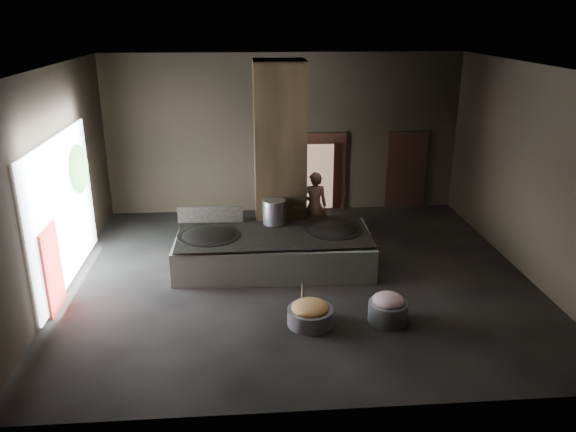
{
  "coord_description": "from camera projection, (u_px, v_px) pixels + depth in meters",
  "views": [
    {
      "loc": [
        -1.14,
        -11.21,
        5.48
      ],
      "look_at": [
        -0.21,
        0.45,
        1.25
      ],
      "focal_mm": 35.0,
      "sensor_mm": 36.0,
      "label": 1
    }
  ],
  "objects": [
    {
      "name": "ladle",
      "position": [
        302.0,
        294.0,
        10.46
      ],
      "size": [
        0.06,
        0.34,
        0.61
      ],
      "primitive_type": "cylinder",
      "rotation": [
        0.49,
        0.0,
        -0.09
      ],
      "color": "#9C9FA3",
      "rests_on": "veg_basin"
    },
    {
      "name": "platform_cap",
      "position": [
        274.0,
        233.0,
        12.65
      ],
      "size": [
        4.29,
        2.06,
        0.03
      ],
      "primitive_type": "cube",
      "color": "black",
      "rests_on": "hearth_platform"
    },
    {
      "name": "floor",
      "position": [
        299.0,
        277.0,
        12.47
      ],
      "size": [
        10.0,
        9.0,
        0.1
      ],
      "primitive_type": "cube",
      "color": "black",
      "rests_on": "ground"
    },
    {
      "name": "meat_fill",
      "position": [
        389.0,
        300.0,
        10.45
      ],
      "size": [
        0.61,
        0.61,
        0.23
      ],
      "primitive_type": "ellipsoid",
      "color": "#BF727E",
      "rests_on": "meat_basin"
    },
    {
      "name": "veg_fill",
      "position": [
        310.0,
        307.0,
        10.4
      ],
      "size": [
        0.71,
        0.71,
        0.22
      ],
      "primitive_type": "ellipsoid",
      "color": "#A5A650",
      "rests_on": "veg_basin"
    },
    {
      "name": "doorway_far",
      "position": [
        406.0,
        171.0,
        16.52
      ],
      "size": [
        1.18,
        0.08,
        2.38
      ],
      "primitive_type": "cube",
      "color": "black",
      "rests_on": "ground"
    },
    {
      "name": "wok_right",
      "position": [
        332.0,
        233.0,
        12.82
      ],
      "size": [
        1.29,
        1.29,
        0.36
      ],
      "primitive_type": "ellipsoid",
      "color": "black",
      "rests_on": "hearth_platform"
    },
    {
      "name": "doorway_near",
      "position": [
        325.0,
        173.0,
        16.34
      ],
      "size": [
        1.18,
        0.08,
        2.38
      ],
      "primitive_type": "cube",
      "color": "black",
      "rests_on": "ground"
    },
    {
      "name": "cook",
      "position": [
        314.0,
        206.0,
        14.2
      ],
      "size": [
        0.65,
        0.42,
        1.78
      ],
      "primitive_type": "imported",
      "rotation": [
        0.0,
        0.0,
        3.14
      ],
      "color": "#A16C52",
      "rests_on": "ground"
    },
    {
      "name": "left_wall",
      "position": [
        51.0,
        183.0,
        11.31
      ],
      "size": [
        0.1,
        9.0,
        4.5
      ],
      "primitive_type": "cube",
      "color": "black",
      "rests_on": "ground"
    },
    {
      "name": "veg_basin",
      "position": [
        310.0,
        316.0,
        10.46
      ],
      "size": [
        1.11,
        1.11,
        0.32
      ],
      "primitive_type": "cylinder",
      "rotation": [
        0.0,
        0.0,
        0.35
      ],
      "color": "slate",
      "rests_on": "ground"
    },
    {
      "name": "doorway_far_glow",
      "position": [
        397.0,
        171.0,
        16.7
      ],
      "size": [
        0.82,
        0.04,
        1.95
      ],
      "primitive_type": "cube",
      "color": "#8C6647",
      "rests_on": "ground"
    },
    {
      "name": "front_wall",
      "position": [
        334.0,
        273.0,
        7.43
      ],
      "size": [
        10.0,
        0.1,
        4.5
      ],
      "primitive_type": "cube",
      "color": "black",
      "rests_on": "ground"
    },
    {
      "name": "left_opening",
      "position": [
        64.0,
        210.0,
        11.73
      ],
      "size": [
        0.04,
        4.2,
        3.1
      ],
      "primitive_type": "cube",
      "color": "white",
      "rests_on": "ground"
    },
    {
      "name": "wok_left_rim",
      "position": [
        209.0,
        236.0,
        12.5
      ],
      "size": [
        1.41,
        1.41,
        0.05
      ],
      "primitive_type": "cylinder",
      "color": "black",
      "rests_on": "hearth_platform"
    },
    {
      "name": "stock_pot",
      "position": [
        274.0,
        212.0,
        13.07
      ],
      "size": [
        0.53,
        0.53,
        0.57
      ],
      "primitive_type": "cylinder",
      "color": "#9C9FA3",
      "rests_on": "hearth_platform"
    },
    {
      "name": "ceiling",
      "position": [
        301.0,
        64.0,
        10.91
      ],
      "size": [
        10.0,
        9.0,
        0.1
      ],
      "primitive_type": "cube",
      "color": "black",
      "rests_on": "back_wall"
    },
    {
      "name": "right_wall",
      "position": [
        533.0,
        173.0,
        12.07
      ],
      "size": [
        0.1,
        9.0,
        4.5
      ],
      "primitive_type": "cube",
      "color": "black",
      "rests_on": "ground"
    },
    {
      "name": "tree_silhouette",
      "position": [
        79.0,
        169.0,
        12.56
      ],
      "size": [
        0.28,
        1.1,
        1.1
      ],
      "primitive_type": "ellipsoid",
      "color": "#194714",
      "rests_on": "left_opening"
    },
    {
      "name": "wok_right_rim",
      "position": [
        333.0,
        230.0,
        12.8
      ],
      "size": [
        1.32,
        1.32,
        0.05
      ],
      "primitive_type": "cylinder",
      "color": "black",
      "rests_on": "hearth_platform"
    },
    {
      "name": "meat_basin",
      "position": [
        388.0,
        312.0,
        10.54
      ],
      "size": [
        0.85,
        0.85,
        0.4
      ],
      "primitive_type": "cylinder",
      "rotation": [
        0.0,
        0.0,
        0.18
      ],
      "color": "slate",
      "rests_on": "ground"
    },
    {
      "name": "splash_guard",
      "position": [
        210.0,
        215.0,
        13.18
      ],
      "size": [
        1.53,
        0.11,
        0.38
      ],
      "primitive_type": "cube",
      "rotation": [
        0.0,
        0.0,
        -0.04
      ],
      "color": "black",
      "rests_on": "hearth_platform"
    },
    {
      "name": "pillar",
      "position": [
        280.0,
        156.0,
        13.45
      ],
      "size": [
        1.2,
        1.2,
        4.5
      ],
      "primitive_type": "cube",
      "color": "black",
      "rests_on": "ground"
    },
    {
      "name": "back_wall",
      "position": [
        284.0,
        134.0,
        15.96
      ],
      "size": [
        10.0,
        0.1,
        4.5
      ],
      "primitive_type": "cube",
      "color": "black",
      "rests_on": "ground"
    },
    {
      "name": "doorway_near_glow",
      "position": [
        319.0,
        177.0,
        16.16
      ],
      "size": [
        0.81,
        0.04,
        1.9
      ],
      "primitive_type": "cube",
      "color": "#8C6647",
      "rests_on": "ground"
    },
    {
      "name": "wok_left",
      "position": [
        209.0,
        238.0,
        12.52
      ],
      "size": [
        1.38,
        1.38,
        0.38
      ],
      "primitive_type": "ellipsoid",
      "color": "black",
      "rests_on": "hearth_platform"
    },
    {
      "name": "hearth_platform",
      "position": [
        274.0,
        251.0,
        12.8
      ],
      "size": [
        4.46,
        2.26,
        0.76
      ],
      "primitive_type": "cube",
      "rotation": [
        0.0,
        0.0,
        -0.04
      ],
      "color": "#A2B19F",
      "rests_on": "ground"
    },
    {
      "name": "pavilion_sliver",
      "position": [
        53.0,
        269.0,
        10.77
      ],
      "size": [
        0.05,
        0.9,
        1.7
      ],
      "primitive_type": "cube",
      "color": "maroon",
      "rests_on": "ground"
    }
  ]
}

